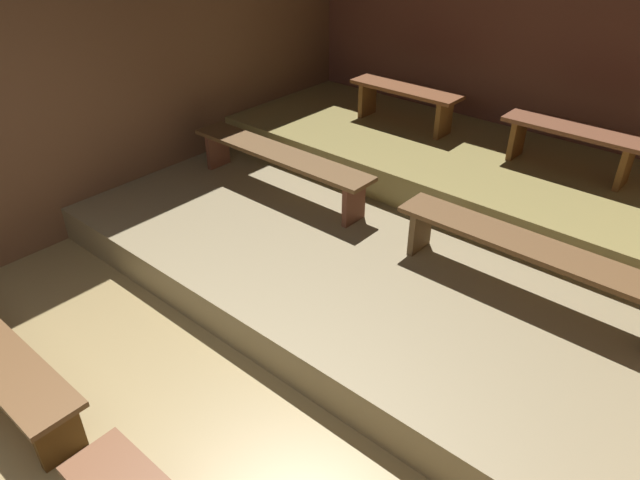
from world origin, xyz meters
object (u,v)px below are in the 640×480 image
object	(u,v)px
bench_lower_left	(279,159)
bench_lower_right	(531,254)
bench_middle_left	(405,97)
bench_middle_right	(572,139)

from	to	relation	value
bench_lower_left	bench_lower_right	world-z (taller)	same
bench_lower_left	bench_middle_left	distance (m)	1.54
bench_middle_left	bench_middle_right	xyz separation A→B (m)	(1.68, 0.00, 0.00)
bench_middle_left	bench_middle_right	bearing A→B (deg)	0.00
bench_middle_left	bench_lower_right	bearing A→B (deg)	-36.16
bench_lower_left	bench_middle_right	bearing A→B (deg)	36.16
bench_lower_left	bench_middle_left	world-z (taller)	bench_middle_left
bench_lower_right	bench_middle_right	world-z (taller)	bench_middle_right
bench_lower_right	bench_middle_right	bearing A→B (deg)	103.03
bench_lower_left	bench_middle_right	distance (m)	2.52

